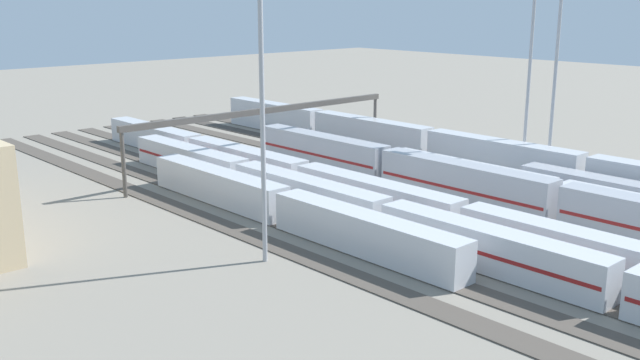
{
  "coord_description": "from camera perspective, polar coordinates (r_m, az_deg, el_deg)",
  "views": [
    {
      "loc": [
        -56.16,
        61.4,
        23.38
      ],
      "look_at": [
        4.76,
        5.51,
        2.5
      ],
      "focal_mm": 40.15,
      "sensor_mm": 36.0,
      "label": 1
    }
  ],
  "objects": [
    {
      "name": "train_on_track_6",
      "position": [
        72.25,
        5.36,
        -3.09
      ],
      "size": [
        95.6,
        3.06,
        3.8
      ],
      "color": "silver",
      "rests_on": "ground_plane"
    },
    {
      "name": "track_bed_7",
      "position": [
        76.49,
        -2.83,
        -3.59
      ],
      "size": [
        140.0,
        2.8,
        0.12
      ],
      "primitive_type": "cube",
      "color": "#4C443D",
      "rests_on": "ground_plane"
    },
    {
      "name": "track_bed_6",
      "position": [
        79.62,
        -0.06,
        -2.86
      ],
      "size": [
        140.0,
        2.8,
        0.12
      ],
      "primitive_type": "cube",
      "color": "#4C443D",
      "rests_on": "ground_plane"
    },
    {
      "name": "light_mast_0",
      "position": [
        99.8,
        16.51,
        10.39
      ],
      "size": [
        2.8,
        0.7,
        28.02
      ],
      "color": "#9EA0A5",
      "rests_on": "ground_plane"
    },
    {
      "name": "track_bed_4",
      "position": [
        86.42,
        4.84,
        -1.53
      ],
      "size": [
        140.0,
        2.8,
        0.12
      ],
      "primitive_type": "cube",
      "color": "#4C443D",
      "rests_on": "ground_plane"
    },
    {
      "name": "train_on_track_5",
      "position": [
        79.9,
        4.41,
        -1.37
      ],
      "size": [
        119.8,
        3.0,
        3.8
      ],
      "color": "silver",
      "rests_on": "ground_plane"
    },
    {
      "name": "track_bed_5",
      "position": [
        82.94,
        2.49,
        -2.17
      ],
      "size": [
        140.0,
        2.8,
        0.12
      ],
      "primitive_type": "cube",
      "color": "#4C443D",
      "rests_on": "ground_plane"
    },
    {
      "name": "signal_gantry",
      "position": [
        100.43,
        -4.26,
        5.21
      ],
      "size": [
        0.7,
        45.0,
        8.8
      ],
      "color": "#4C4742",
      "rests_on": "ground_plane"
    },
    {
      "name": "light_mast_2",
      "position": [
        97.44,
        18.38,
        9.72
      ],
      "size": [
        2.8,
        0.7,
        26.62
      ],
      "color": "#9EA0A5",
      "rests_on": "ground_plane"
    },
    {
      "name": "train_on_track_3",
      "position": [
        84.39,
        11.38,
        -0.36
      ],
      "size": [
        71.4,
        3.06,
        5.0
      ],
      "color": "#A8AAB2",
      "rests_on": "ground_plane"
    },
    {
      "name": "train_on_track_7",
      "position": [
        76.04,
        -2.93,
        -2.16
      ],
      "size": [
        47.2,
        3.0,
        3.8
      ],
      "color": "silver",
      "rests_on": "ground_plane"
    },
    {
      "name": "light_mast_1",
      "position": [
        62.34,
        -4.73,
        10.96
      ],
      "size": [
        2.8,
        0.7,
        32.01
      ],
      "color": "#9EA0A5",
      "rests_on": "ground_plane"
    },
    {
      "name": "train_on_track_0",
      "position": [
        99.16,
        14.23,
        1.65
      ],
      "size": [
        119.8,
        3.0,
        5.0
      ],
      "color": "silver",
      "rests_on": "ground_plane"
    },
    {
      "name": "track_bed_2",
      "position": [
        93.79,
        8.99,
        -0.4
      ],
      "size": [
        140.0,
        2.8,
        0.12
      ],
      "primitive_type": "cube",
      "color": "#4C443D",
      "rests_on": "ground_plane"
    },
    {
      "name": "track_bed_1",
      "position": [
        97.65,
        10.82,
        0.1
      ],
      "size": [
        140.0,
        2.8,
        0.12
      ],
      "primitive_type": "cube",
      "color": "#3D3833",
      "rests_on": "ground_plane"
    },
    {
      "name": "track_bed_0",
      "position": [
        101.61,
        12.52,
        0.56
      ],
      "size": [
        140.0,
        2.8,
        0.12
      ],
      "primitive_type": "cube",
      "color": "#4C443D",
      "rests_on": "ground_plane"
    },
    {
      "name": "track_bed_3",
      "position": [
        90.04,
        7.0,
        -0.94
      ],
      "size": [
        140.0,
        2.8,
        0.12
      ],
      "primitive_type": "cube",
      "color": "#4C443D",
      "rests_on": "ground_plane"
    },
    {
      "name": "track_bed_8",
      "position": [
        73.57,
        -5.83,
        -4.38
      ],
      "size": [
        140.0,
        2.8,
        0.12
      ],
      "primitive_type": "cube",
      "color": "#4C443D",
      "rests_on": "ground_plane"
    },
    {
      "name": "ground_plane",
      "position": [
        86.43,
        4.84,
        -1.57
      ],
      "size": [
        400.0,
        400.0,
        0.0
      ],
      "primitive_type": "plane",
      "color": "gray"
    }
  ]
}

